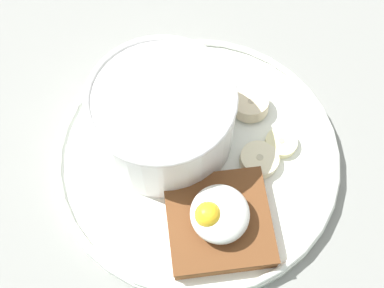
{
  "coord_description": "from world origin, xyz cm",
  "views": [
    {
      "loc": [
        -22.31,
        -0.49,
        47.54
      ],
      "look_at": [
        0.0,
        0.0,
        5.0
      ],
      "focal_mm": 50.0,
      "sensor_mm": 36.0,
      "label": 1
    }
  ],
  "objects": [
    {
      "name": "toast_slice",
      "position": [
        -6.89,
        -1.97,
        3.91
      ],
      "size": [
        10.0,
        10.0,
        1.64
      ],
      "color": "brown",
      "rests_on": "plate"
    },
    {
      "name": "ground_plane",
      "position": [
        0.0,
        0.0,
        1.0
      ],
      "size": [
        120.0,
        120.0,
        2.0
      ],
      "primitive_type": "cube",
      "color": "gray",
      "rests_on": "ground"
    },
    {
      "name": "banana_slice_left",
      "position": [
        5.02,
        -5.03,
        3.78
      ],
      "size": [
        4.76,
        4.68,
        1.82
      ],
      "color": "beige",
      "rests_on": "plate"
    },
    {
      "name": "banana_slice_front",
      "position": [
        1.12,
        -7.8,
        3.43
      ],
      "size": [
        3.08,
        3.1,
        0.92
      ],
      "color": "beige",
      "rests_on": "plate"
    },
    {
      "name": "plate",
      "position": [
        0.0,
        0.0,
        2.8
      ],
      "size": [
        26.6,
        26.6,
        1.6
      ],
      "color": "white",
      "rests_on": "ground_plane"
    },
    {
      "name": "banana_slice_back",
      "position": [
        -0.72,
        -5.69,
        3.56
      ],
      "size": [
        5.1,
        5.11,
        1.27
      ],
      "color": "#F1E6BD",
      "rests_on": "plate"
    },
    {
      "name": "poached_egg",
      "position": [
        -6.95,
        -1.82,
        5.92
      ],
      "size": [
        5.21,
        4.97,
        3.03
      ],
      "color": "white",
      "rests_on": "toast_slice"
    },
    {
      "name": "oatmeal_bowl",
      "position": [
        1.95,
        3.17,
        6.38
      ],
      "size": [
        13.12,
        13.12,
        6.97
      ],
      "color": "white",
      "rests_on": "plate"
    }
  ]
}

